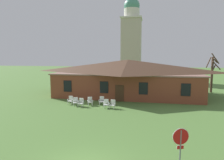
{
  "coord_description": "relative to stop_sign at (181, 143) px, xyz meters",
  "views": [
    {
      "loc": [
        3.17,
        -8.35,
        5.63
      ],
      "look_at": [
        -0.23,
        9.22,
        3.48
      ],
      "focal_mm": 31.17,
      "sensor_mm": 36.0,
      "label": 1
    }
  ],
  "objects": [
    {
      "name": "brick_building",
      "position": [
        -4.67,
        19.75,
        1.0
      ],
      "size": [
        20.6,
        10.4,
        5.2
      ],
      "color": "brown",
      "rests_on": "ground"
    },
    {
      "name": "dome_tower",
      "position": [
        -6.15,
        40.65,
        7.99
      ],
      "size": [
        5.18,
        5.18,
        20.92
      ],
      "color": "#BCB29E",
      "rests_on": "ground"
    },
    {
      "name": "stop_sign",
      "position": [
        0.0,
        0.0,
        0.0
      ],
      "size": [
        0.77,
        0.3,
        2.34
      ],
      "color": "slate",
      "rests_on": "ground"
    },
    {
      "name": "lawn_chair_by_porch",
      "position": [
        -10.7,
        12.36,
        -1.15
      ],
      "size": [
        0.67,
        0.7,
        0.96
      ],
      "color": "silver",
      "rests_on": "ground"
    },
    {
      "name": "lawn_chair_near_door",
      "position": [
        -9.8,
        11.71,
        -1.15
      ],
      "size": [
        0.78,
        0.83,
        0.96
      ],
      "color": "white",
      "rests_on": "ground"
    },
    {
      "name": "lawn_chair_left_end",
      "position": [
        -9.07,
        11.45,
        -1.15
      ],
      "size": [
        0.65,
        0.68,
        0.96
      ],
      "color": "white",
      "rests_on": "ground"
    },
    {
      "name": "lawn_chair_middle",
      "position": [
        -8.24,
        12.24,
        -1.15
      ],
      "size": [
        0.79,
        0.83,
        0.96
      ],
      "color": "silver",
      "rests_on": "ground"
    },
    {
      "name": "lawn_chair_right_end",
      "position": [
        -6.97,
        12.77,
        -1.15
      ],
      "size": [
        0.7,
        0.73,
        0.96
      ],
      "color": "white",
      "rests_on": "ground"
    },
    {
      "name": "lawn_chair_far_side",
      "position": [
        -6.13,
        11.43,
        -1.15
      ],
      "size": [
        0.7,
        0.74,
        0.96
      ],
      "color": "white",
      "rests_on": "ground"
    },
    {
      "name": "lawn_chair_under_eave",
      "position": [
        -5.38,
        11.33,
        -1.15
      ],
      "size": [
        0.69,
        0.73,
        0.96
      ],
      "color": "silver",
      "rests_on": "ground"
    },
    {
      "name": "bare_tree_beside_building",
      "position": [
        8.17,
        23.68,
        1.6
      ],
      "size": [
        2.15,
        2.16,
        6.19
      ],
      "color": "brown",
      "rests_on": "ground"
    }
  ]
}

